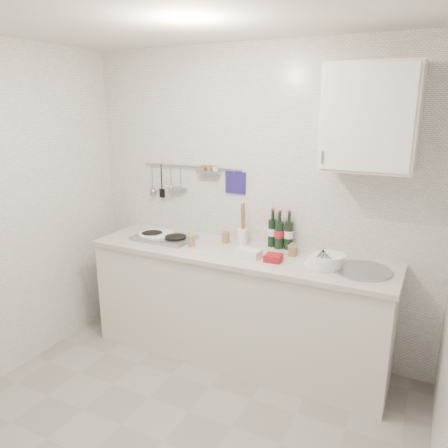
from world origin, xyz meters
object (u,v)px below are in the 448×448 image
(wine_bottles, at_px, (280,229))
(plate_stack_hob, at_px, (156,235))
(plate_stack_sink, at_px, (326,261))
(utensil_crock, at_px, (242,234))
(wall_cabinet, at_px, (371,118))

(wine_bottles, bearing_deg, plate_stack_hob, -168.06)
(plate_stack_sink, distance_m, utensil_crock, 0.77)
(plate_stack_sink, xyz_separation_m, wine_bottles, (-0.44, 0.26, 0.11))
(wall_cabinet, bearing_deg, plate_stack_sink, -145.16)
(plate_stack_hob, distance_m, utensil_crock, 0.77)
(wall_cabinet, relative_size, wine_bottles, 2.26)
(wall_cabinet, xyz_separation_m, wine_bottles, (-0.64, 0.11, -0.87))
(wine_bottles, xyz_separation_m, utensil_crock, (-0.31, -0.04, -0.07))
(plate_stack_hob, relative_size, utensil_crock, 0.92)
(wine_bottles, distance_m, utensil_crock, 0.32)
(plate_stack_hob, bearing_deg, wall_cabinet, 3.68)
(wall_cabinet, bearing_deg, utensil_crock, 175.84)
(wine_bottles, bearing_deg, utensil_crock, -171.70)
(plate_stack_hob, xyz_separation_m, plate_stack_sink, (1.49, -0.03, 0.02))
(plate_stack_sink, bearing_deg, utensil_crock, 164.17)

